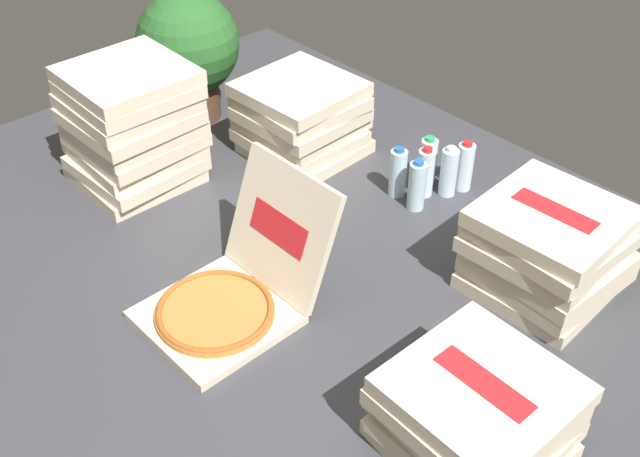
{
  "coord_description": "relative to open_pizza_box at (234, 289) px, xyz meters",
  "views": [
    {
      "loc": [
        1.44,
        -1.25,
        1.7
      ],
      "look_at": [
        -0.01,
        0.1,
        0.14
      ],
      "focal_mm": 43.16,
      "sensor_mm": 36.0,
      "label": 1
    }
  ],
  "objects": [
    {
      "name": "ground_plane",
      "position": [
        0.02,
        0.25,
        -0.09
      ],
      "size": [
        3.2,
        2.4,
        0.02
      ],
      "primitive_type": "cube",
      "color": "#38383D"
    },
    {
      "name": "open_pizza_box",
      "position": [
        0.0,
        0.0,
        0.0
      ],
      "size": [
        0.41,
        0.56,
        0.41
      ],
      "color": "beige",
      "rests_on": "ground_plane"
    },
    {
      "name": "pizza_stack_left_near",
      "position": [
        -0.54,
        0.77,
        0.07
      ],
      "size": [
        0.44,
        0.44,
        0.31
      ],
      "color": "beige",
      "rests_on": "ground_plane"
    },
    {
      "name": "pizza_stack_left_mid",
      "position": [
        0.59,
        0.78,
        0.07
      ],
      "size": [
        0.44,
        0.44,
        0.31
      ],
      "color": "beige",
      "rests_on": "ground_plane"
    },
    {
      "name": "pizza_stack_right_near",
      "position": [
        0.83,
        0.13,
        0.05
      ],
      "size": [
        0.45,
        0.45,
        0.26
      ],
      "color": "beige",
      "rests_on": "ground_plane"
    },
    {
      "name": "pizza_stack_right_mid",
      "position": [
        -0.82,
        0.18,
        0.15
      ],
      "size": [
        0.44,
        0.44,
        0.47
      ],
      "color": "beige",
      "rests_on": "ground_plane"
    },
    {
      "name": "water_bottle_0",
      "position": [
        -0.08,
        0.83,
        0.01
      ],
      "size": [
        0.06,
        0.06,
        0.2
      ],
      "color": "silver",
      "rests_on": "ground_plane"
    },
    {
      "name": "water_bottle_1",
      "position": [
        0.05,
        0.97,
        0.01
      ],
      "size": [
        0.06,
        0.06,
        0.2
      ],
      "color": "silver",
      "rests_on": "ground_plane"
    },
    {
      "name": "water_bottle_2",
      "position": [
        -0.05,
        0.97,
        0.01
      ],
      "size": [
        0.06,
        0.06,
        0.2
      ],
      "color": "silver",
      "rests_on": "ground_plane"
    },
    {
      "name": "water_bottle_3",
      "position": [
        0.03,
        0.82,
        0.01
      ],
      "size": [
        0.06,
        0.06,
        0.2
      ],
      "color": "silver",
      "rests_on": "ground_plane"
    },
    {
      "name": "water_bottle_4",
      "position": [
        -0.01,
        0.9,
        0.01
      ],
      "size": [
        0.06,
        0.06,
        0.2
      ],
      "color": "silver",
      "rests_on": "ground_plane"
    },
    {
      "name": "water_bottle_5",
      "position": [
        0.07,
        1.04,
        0.01
      ],
      "size": [
        0.06,
        0.06,
        0.2
      ],
      "color": "white",
      "rests_on": "ground_plane"
    },
    {
      "name": "potted_plant",
      "position": [
        -1.08,
        0.62,
        0.23
      ],
      "size": [
        0.43,
        0.43,
        0.56
      ],
      "color": "#513323",
      "rests_on": "ground_plane"
    }
  ]
}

